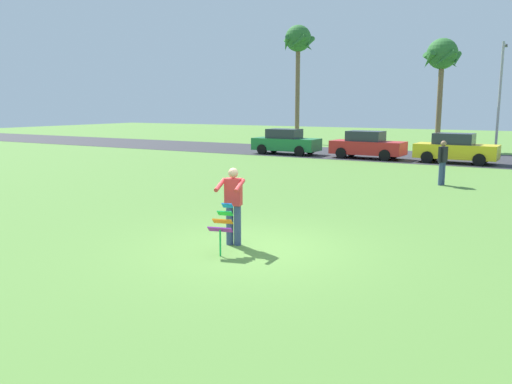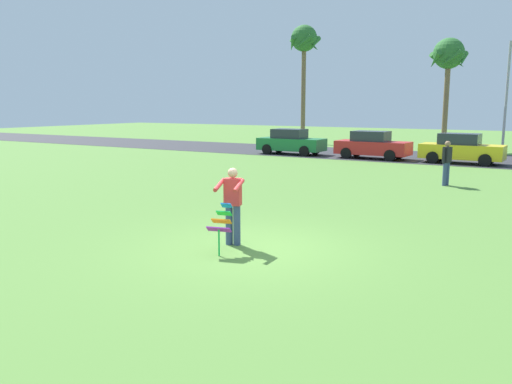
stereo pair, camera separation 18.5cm
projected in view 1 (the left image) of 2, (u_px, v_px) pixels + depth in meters
The scene contains 11 objects.
ground_plane at pixel (253, 248), 11.21m from camera, with size 120.00×120.00×0.00m, color #568438.
road_strip at pixel (444, 158), 30.26m from camera, with size 120.00×8.00×0.01m, color #2D2D33.
person_kite_flyer at pixel (233, 203), 11.34m from camera, with size 0.66×0.74×1.73m.
kite_held at pixel (223, 222), 10.69m from camera, with size 0.53×0.70×1.04m.
parked_car_green at pixel (286, 142), 32.59m from camera, with size 4.21×1.85×1.60m.
parked_car_red at pixel (367, 145), 29.99m from camera, with size 4.26×1.95×1.60m.
parked_car_yellow at pixel (456, 149), 27.59m from camera, with size 4.25×1.94×1.60m.
palm_tree_left_near at pixel (298, 44), 41.48m from camera, with size 2.58×2.71×9.44m.
palm_tree_right_near at pixel (442, 58), 35.60m from camera, with size 2.58×2.71×7.64m.
streetlight_pole at pixel (500, 91), 32.57m from camera, with size 0.24×1.65×7.00m.
person_walker_near at pixel (443, 161), 19.95m from camera, with size 0.32×0.55×1.73m.
Camera 1 is at (5.46, -9.38, 3.08)m, focal length 36.13 mm.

